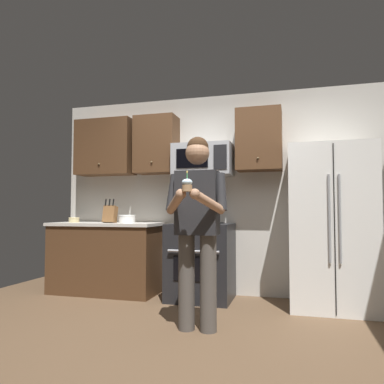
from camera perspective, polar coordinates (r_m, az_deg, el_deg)
The scene contains 12 objects.
ground_plane at distance 3.37m, azimuth -2.00°, elevation -21.55°, with size 6.00×6.00×0.00m, color brown.
wall_back at distance 4.90m, azimuth 4.18°, elevation -0.29°, with size 4.40×0.10×2.60m, color beige.
oven_range at distance 4.58m, azimuth 1.37°, elevation -10.63°, with size 0.76×0.70×0.93m.
microwave at distance 4.70m, azimuth 1.71°, elevation 4.95°, with size 0.74×0.41×0.40m.
refrigerator at distance 4.39m, azimuth 20.68°, elevation -5.04°, with size 0.90×0.75×1.80m.
cabinet_row_upper at distance 4.95m, azimuth -4.68°, elevation 7.25°, with size 2.78×0.36×0.76m.
counter_left at distance 5.08m, azimuth -13.17°, elevation -9.80°, with size 1.44×0.66×0.92m.
knife_block at distance 4.95m, azimuth -12.52°, elevation -3.35°, with size 0.16×0.15×0.32m.
bowl_large_white at distance 4.89m, azimuth -10.00°, elevation -4.08°, with size 0.22×0.22×0.10m.
bowl_small_colored at distance 5.27m, azimuth -17.73°, elevation -4.10°, with size 0.14×0.14×0.07m.
person at distance 3.37m, azimuth 0.80°, elevation -4.31°, with size 0.60×0.48×1.76m.
cupcake at distance 3.06m, azimuth -0.76°, elevation 1.10°, with size 0.09×0.09×0.17m.
Camera 1 is at (0.95, -3.05, 1.08)m, focal length 34.59 mm.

